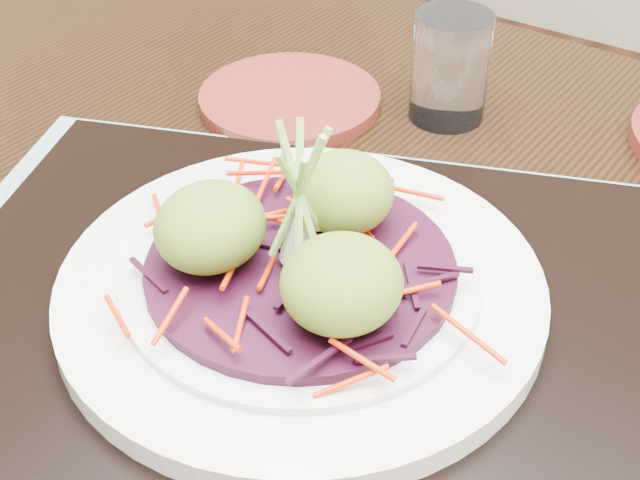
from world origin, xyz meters
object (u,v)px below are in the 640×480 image
Objects in this scene: terracotta_side_plate at (290,99)px; water_glass at (450,67)px; white_plate at (301,286)px; serving_tray at (301,310)px; dining_table at (387,400)px.

terracotta_side_plate is 0.14m from water_glass.
serving_tray is at bearing -90.00° from white_plate.
dining_table is at bearing 41.25° from serving_tray.
serving_tray is 0.28m from water_glass.
white_plate is 0.28m from terracotta_side_plate.
dining_table is 0.27m from terracotta_side_plate.
dining_table is 14.10× the size of water_glass.
water_glass is (-0.05, 0.28, 0.03)m from serving_tray.
terracotta_side_plate reaches higher than dining_table.
serving_tray is 4.91× the size of water_glass.
water_glass is at bearing 111.71° from dining_table.
dining_table is at bearing -70.55° from water_glass.
dining_table is 4.42× the size of white_plate.
white_plate is (0.00, 0.00, 0.02)m from serving_tray.
white_plate is at bearing 68.72° from serving_tray.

